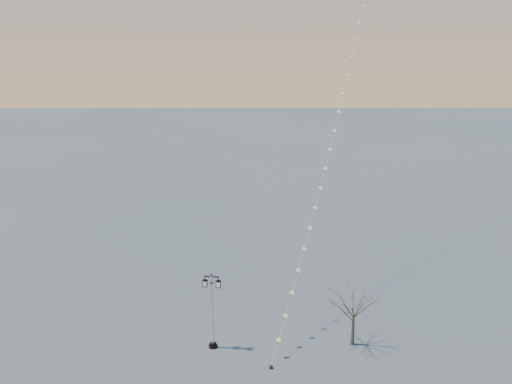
{
  "coord_description": "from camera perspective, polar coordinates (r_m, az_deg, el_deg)",
  "views": [
    {
      "loc": [
        1.25,
        -25.32,
        16.59
      ],
      "look_at": [
        1.49,
        5.11,
        8.68
      ],
      "focal_mm": 36.65,
      "sensor_mm": 36.0,
      "label": 1
    }
  ],
  "objects": [
    {
      "name": "street_lamp",
      "position": [
        30.94,
        -4.81,
        -12.42
      ],
      "size": [
        1.17,
        0.52,
        4.65
      ],
      "rotation": [
        0.0,
        0.0,
        -0.15
      ],
      "color": "black",
      "rests_on": "ground"
    },
    {
      "name": "kite_train",
      "position": [
        42.04,
        10.3,
        17.05
      ],
      "size": [
        13.57,
        32.68,
        37.37
      ],
      "rotation": [
        0.0,
        0.0,
        0.39
      ],
      "color": "black",
      "rests_on": "ground"
    },
    {
      "name": "bare_tree",
      "position": [
        31.67,
        10.67,
        -12.11
      ],
      "size": [
        2.18,
        2.18,
        3.61
      ],
      "rotation": [
        0.0,
        0.0,
        -0.11
      ],
      "color": "#4D3F31",
      "rests_on": "ground"
    },
    {
      "name": "ground",
      "position": [
        30.3,
        -2.89,
        -18.66
      ],
      "size": [
        300.0,
        300.0,
        0.0
      ],
      "primitive_type": "plane",
      "color": "#525553",
      "rests_on": "ground"
    }
  ]
}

